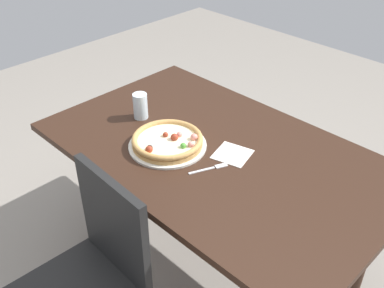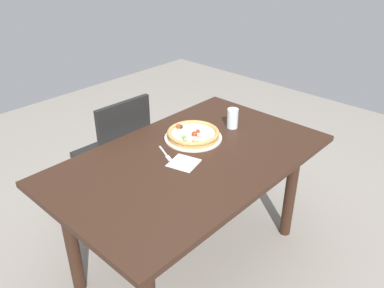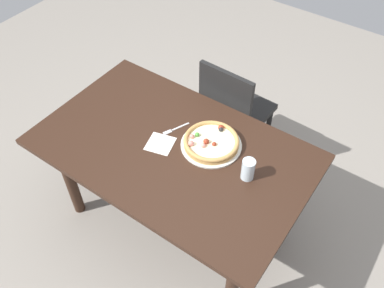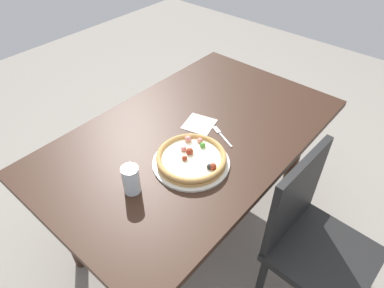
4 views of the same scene
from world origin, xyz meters
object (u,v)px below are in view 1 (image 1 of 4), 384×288
object	(u,v)px
plate	(168,145)
pizza	(168,141)
fork	(212,168)
napkin	(232,154)
chair_near	(92,278)
dining_table	(216,169)
drinking_glass	(140,106)

from	to	relation	value
plate	pizza	bearing A→B (deg)	2.47
fork	napkin	world-z (taller)	fork
chair_near	fork	xyz separation A→B (m)	(0.07, 0.55, 0.24)
fork	dining_table	bearing A→B (deg)	57.05
fork	napkin	bearing A→B (deg)	24.83
plate	pizza	world-z (taller)	pizza
chair_near	fork	world-z (taller)	chair_near
plate	drinking_glass	world-z (taller)	drinking_glass
napkin	plate	bearing A→B (deg)	-147.40
dining_table	chair_near	size ratio (longest dim) A/B	1.68
plate	dining_table	bearing A→B (deg)	38.94
chair_near	fork	size ratio (longest dim) A/B	5.59
plate	pizza	size ratio (longest dim) A/B	1.10
pizza	fork	bearing A→B (deg)	4.49
dining_table	fork	distance (m)	0.17
pizza	drinking_glass	size ratio (longest dim) A/B	2.49
drinking_glass	dining_table	bearing A→B (deg)	7.26
chair_near	drinking_glass	world-z (taller)	chair_near
chair_near	drinking_glass	xyz separation A→B (m)	(-0.43, 0.61, 0.30)
pizza	drinking_glass	distance (m)	0.28
dining_table	napkin	bearing A→B (deg)	14.45
chair_near	pizza	size ratio (longest dim) A/B	2.93
drinking_glass	pizza	bearing A→B (deg)	-15.88
pizza	napkin	size ratio (longest dim) A/B	2.15
plate	napkin	world-z (taller)	plate
plate	napkin	xyz separation A→B (m)	(0.23, 0.15, -0.00)
fork	drinking_glass	bearing A→B (deg)	106.80
pizza	dining_table	bearing A→B (deg)	39.17
dining_table	drinking_glass	size ratio (longest dim) A/B	12.27
dining_table	napkin	distance (m)	0.13
chair_near	pizza	distance (m)	0.62
pizza	fork	distance (m)	0.24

